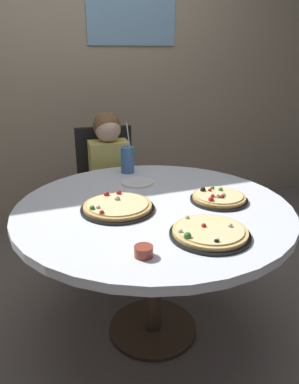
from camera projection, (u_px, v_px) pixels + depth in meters
The scene contains 11 objects.
ground_plane at pixel (153, 329), 2.07m from camera, with size 8.00×8.00×0.00m, color slate.
wall_with_window at pixel (79, 51), 2.98m from camera, with size 5.20×0.14×2.90m.
dining_table at pixel (153, 221), 1.83m from camera, with size 1.34×1.34×0.75m.
chair_wooden at pixel (107, 187), 2.68m from camera, with size 0.44×0.44×0.95m.
diner_child at pixel (112, 202), 2.54m from camera, with size 0.29×0.42×1.08m.
pizza_veggie at pixel (219, 198), 1.85m from camera, with size 0.29×0.29×0.05m.
pizza_cheese at pixel (117, 207), 1.74m from camera, with size 0.35×0.35×0.05m.
pizza_pepperoni at pixel (210, 232), 1.50m from camera, with size 0.33×0.33×0.05m.
soda_cup at pixel (127, 160), 2.26m from camera, with size 0.08×0.08×0.31m.
sauce_bowl at pixel (144, 251), 1.35m from camera, with size 0.07×0.07×0.04m, color brown.
plate_small at pixel (137, 183), 2.10m from camera, with size 0.18×0.18×0.01m, color white.
Camera 1 is at (-0.62, -1.54, 1.45)m, focal length 34.77 mm.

